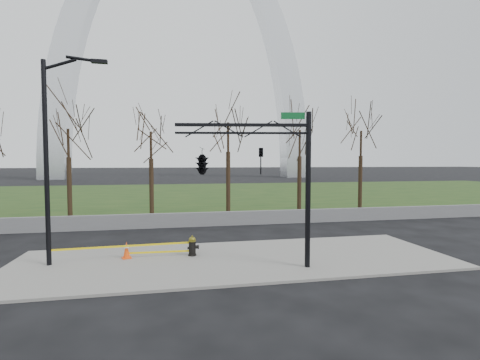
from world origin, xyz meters
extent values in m
plane|color=black|center=(0.00, 0.00, 0.00)|extent=(500.00, 500.00, 0.00)
cube|color=gray|center=(0.00, 0.00, 0.05)|extent=(18.00, 6.00, 0.10)
cube|color=#1B3814|center=(0.00, 30.00, 0.03)|extent=(120.00, 40.00, 0.06)
cube|color=#59595B|center=(0.00, 8.00, 0.45)|extent=(60.00, 0.30, 0.90)
cylinder|color=black|center=(-1.77, 0.80, 0.13)|extent=(0.35, 0.35, 0.06)
cylinder|color=black|center=(-1.77, 0.80, 0.41)|extent=(0.27, 0.27, 0.62)
cylinder|color=black|center=(-1.55, 0.80, 0.46)|extent=(0.21, 0.17, 0.17)
cylinder|color=black|center=(-1.93, 0.80, 0.43)|extent=(0.11, 0.11, 0.10)
cylinder|color=olive|center=(-1.77, 0.80, 0.74)|extent=(0.31, 0.31, 0.06)
ellipsoid|color=olive|center=(-1.77, 0.80, 0.81)|extent=(0.29, 0.29, 0.22)
cylinder|color=olive|center=(-1.77, 0.80, 0.93)|extent=(0.06, 0.06, 0.08)
cube|color=#F8490D|center=(-4.49, 0.92, 0.12)|extent=(0.45, 0.45, 0.04)
cone|color=#F8490D|center=(-4.49, 0.92, 0.47)|extent=(0.28, 0.28, 0.66)
cylinder|color=white|center=(-4.49, 0.92, 0.59)|extent=(0.21, 0.21, 0.10)
cylinder|color=black|center=(-7.34, 0.53, 4.00)|extent=(0.18, 0.18, 8.00)
cylinder|color=black|center=(-6.79, 0.54, 7.85)|extent=(1.27, 0.16, 0.56)
cylinder|color=black|center=(-5.94, 0.56, 8.10)|extent=(1.21, 0.15, 0.22)
cube|color=black|center=(-5.34, 0.58, 8.05)|extent=(0.61, 0.24, 0.14)
cylinder|color=black|center=(2.47, -1.65, 3.00)|extent=(0.20, 0.20, 6.00)
cube|color=black|center=(0.00, -1.25, 5.50)|extent=(4.95, 0.92, 0.12)
cube|color=black|center=(0.00, -1.25, 5.20)|extent=(4.95, 0.88, 0.08)
cube|color=#0C5926|center=(1.88, -1.56, 5.85)|extent=(0.89, 0.18, 0.25)
imported|color=black|center=(0.69, -1.36, 4.15)|extent=(0.19, 0.22, 1.00)
imported|color=black|center=(-1.48, -1.01, 4.15)|extent=(0.92, 2.54, 1.00)
cube|color=yellow|center=(-4.56, 0.66, 0.67)|extent=(5.57, 0.28, 0.08)
cube|color=yellow|center=(-3.13, 0.86, 0.31)|extent=(2.72, 0.12, 0.08)
camera|label=1|loc=(-2.59, -13.93, 4.12)|focal=25.79mm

